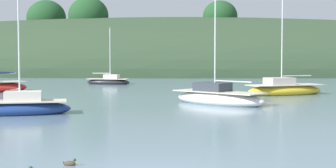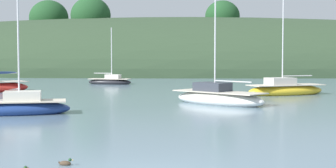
# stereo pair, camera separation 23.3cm
# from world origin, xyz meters

# --- Properties ---
(far_shoreline_hill) EXTENTS (150.00, 36.00, 20.79)m
(far_shoreline_hill) POSITION_xyz_m (-0.09, 70.53, 0.08)
(far_shoreline_hill) COLOR #2D422B
(far_shoreline_hill) RESTS_ON ground
(sailboat_white_near) EXTENTS (6.69, 4.44, 8.76)m
(sailboat_white_near) POSITION_xyz_m (8.67, 26.95, 0.39)
(sailboat_white_near) COLOR gold
(sailboat_white_near) RESTS_ON ground
(sailboat_yellow_far) EXTENTS (6.27, 5.92, 7.92)m
(sailboat_yellow_far) POSITION_xyz_m (3.12, 19.58, 0.39)
(sailboat_yellow_far) COLOR white
(sailboat_yellow_far) RESTS_ON ground
(sailboat_grey_yawl) EXTENTS (4.77, 2.44, 5.89)m
(sailboat_grey_yawl) POSITION_xyz_m (-6.50, 40.32, 0.30)
(sailboat_grey_yawl) COLOR #232328
(sailboat_grey_yawl) RESTS_ON ground
(sailboat_blue_center) EXTENTS (5.99, 3.18, 7.28)m
(sailboat_blue_center) POSITION_xyz_m (-7.69, 13.79, 0.36)
(sailboat_blue_center) COLOR navy
(sailboat_blue_center) RESTS_ON ground
(duck_lone_left) EXTENTS (0.43, 0.23, 0.24)m
(duck_lone_left) POSITION_xyz_m (-2.34, 1.74, 0.05)
(duck_lone_left) COLOR #473828
(duck_lone_left) RESTS_ON ground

